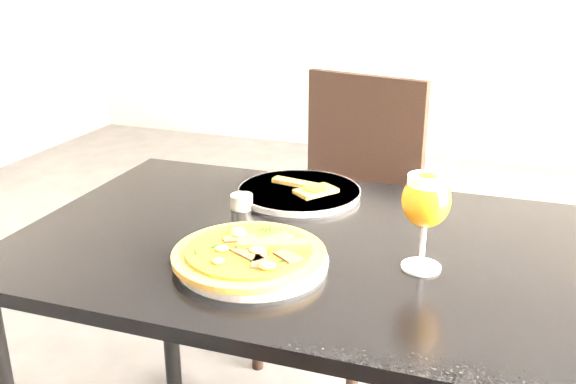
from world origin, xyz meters
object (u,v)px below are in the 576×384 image
at_px(beer_glass, 426,201).
at_px(pizza, 250,253).
at_px(chair_far, 344,212).
at_px(dining_table, 301,276).

bearing_deg(beer_glass, pizza, -162.39).
xyz_separation_m(chair_far, pizza, (0.04, -0.86, 0.25)).
distance_m(dining_table, chair_far, 0.73).
relative_size(chair_far, beer_glass, 4.96).
xyz_separation_m(chair_far, beer_glass, (0.36, -0.76, 0.36)).
distance_m(pizza, beer_glass, 0.35).
height_order(pizza, beer_glass, beer_glass).
xyz_separation_m(dining_table, chair_far, (-0.10, 0.71, -0.13)).
distance_m(dining_table, beer_glass, 0.35).
relative_size(dining_table, pizza, 4.04).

